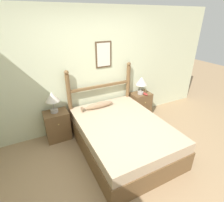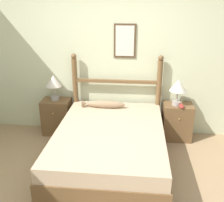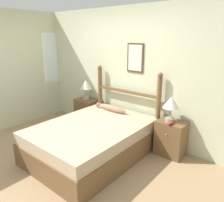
# 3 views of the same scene
# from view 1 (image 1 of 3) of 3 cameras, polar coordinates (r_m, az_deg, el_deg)

# --- Properties ---
(ground_plane) EXTENTS (16.00, 16.00, 0.00)m
(ground_plane) POSITION_cam_1_polar(r_m,az_deg,el_deg) (3.14, 6.10, -22.39)
(ground_plane) COLOR #9E7F5B
(wall_back) EXTENTS (6.40, 0.08, 2.55)m
(wall_back) POSITION_cam_1_polar(r_m,az_deg,el_deg) (3.79, -7.34, 9.52)
(wall_back) COLOR beige
(wall_back) RESTS_ON ground_plane
(bed) EXTENTS (1.50, 2.05, 0.57)m
(bed) POSITION_cam_1_polar(r_m,az_deg,el_deg) (3.41, 3.40, -11.23)
(bed) COLOR brown
(bed) RESTS_ON ground_plane
(headboard) EXTENTS (1.51, 0.09, 1.41)m
(headboard) POSITION_cam_1_polar(r_m,az_deg,el_deg) (3.93, -3.64, 2.07)
(headboard) COLOR brown
(headboard) RESTS_ON ground_plane
(nightstand_left) EXTENTS (0.48, 0.38, 0.62)m
(nightstand_left) POSITION_cam_1_polar(r_m,az_deg,el_deg) (3.80, -17.35, -7.62)
(nightstand_left) COLOR brown
(nightstand_left) RESTS_ON ground_plane
(nightstand_right) EXTENTS (0.48, 0.38, 0.62)m
(nightstand_right) POSITION_cam_1_polar(r_m,az_deg,el_deg) (4.51, 9.26, -1.12)
(nightstand_right) COLOR brown
(nightstand_right) RESTS_ON ground_plane
(table_lamp_left) EXTENTS (0.27, 0.27, 0.44)m
(table_lamp_left) POSITION_cam_1_polar(r_m,az_deg,el_deg) (3.53, -18.94, 0.93)
(table_lamp_left) COLOR gray
(table_lamp_left) RESTS_ON nightstand_left
(table_lamp_right) EXTENTS (0.27, 0.27, 0.44)m
(table_lamp_right) POSITION_cam_1_polar(r_m,az_deg,el_deg) (4.23, 9.58, 6.17)
(table_lamp_right) COLOR gray
(table_lamp_right) RESTS_ON nightstand_right
(model_boat) EXTENTS (0.08, 0.19, 0.17)m
(model_boat) POSITION_cam_1_polar(r_m,az_deg,el_deg) (4.30, 10.76, 2.33)
(model_boat) COLOR maroon
(model_boat) RESTS_ON nightstand_right
(fish_pillow) EXTENTS (0.71, 0.12, 0.13)m
(fish_pillow) POSITION_cam_1_polar(r_m,az_deg,el_deg) (3.70, -4.72, -1.53)
(fish_pillow) COLOR #997A5B
(fish_pillow) RESTS_ON bed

